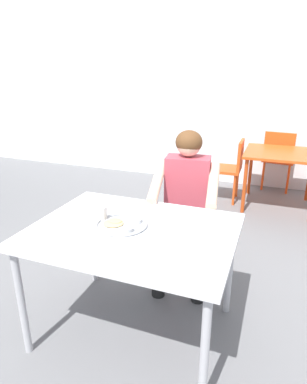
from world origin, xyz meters
name	(u,v)px	position (x,y,z in m)	size (l,w,h in m)	color
ground_plane	(133,330)	(0.00, 0.00, -0.03)	(12.00, 12.00, 0.05)	slate
back_wall	(230,65)	(0.00, 3.41, 1.70)	(12.00, 0.12, 3.40)	white
table_foreground	(133,239)	(0.02, -0.01, 0.67)	(1.19, 0.91, 0.74)	silver
thali_tray	(122,224)	(-0.06, 0.00, 0.75)	(0.31, 0.31, 0.03)	#B7BABF
drinking_cup	(101,213)	(-0.21, 0.04, 0.79)	(0.07, 0.07, 0.09)	silver
chair_foreground	(189,211)	(0.12, 0.93, 0.49)	(0.47, 0.50, 0.85)	silver
diner_foreground	(186,195)	(0.14, 0.71, 0.72)	(0.55, 0.59, 1.20)	black
table_background_red	(282,159)	(0.83, 2.59, 0.62)	(0.87, 0.83, 0.70)	#E04C19
chair_red_left	(230,166)	(0.23, 2.59, 0.47)	(0.42, 0.41, 0.80)	#D24919
chair_red_far	(279,156)	(0.80, 3.24, 0.49)	(0.48, 0.50, 0.85)	#F14D18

